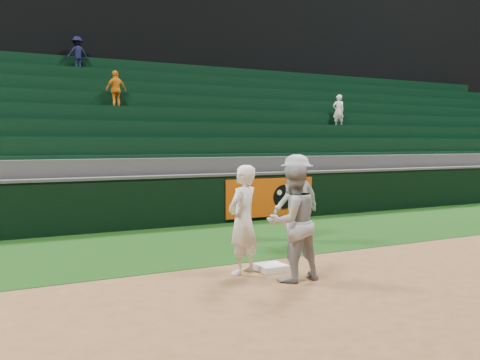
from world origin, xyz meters
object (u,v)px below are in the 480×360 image
at_px(first_base, 271,267).
at_px(first_baseman, 243,220).
at_px(base_coach, 297,198).
at_px(baserunner, 292,222).

distance_m(first_base, first_baseman, 0.93).
distance_m(first_baseman, base_coach, 3.02).
bearing_deg(base_coach, baserunner, 45.42).
xyz_separation_m(first_baseman, baserunner, (0.44, -0.71, 0.02)).
distance_m(first_baseman, baserunner, 0.84).
bearing_deg(first_base, baserunner, -93.78).
xyz_separation_m(first_base, base_coach, (1.81, 1.99, 0.85)).
distance_m(first_base, base_coach, 2.82).
bearing_deg(first_baseman, first_base, 147.03).
bearing_deg(baserunner, first_baseman, -61.55).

